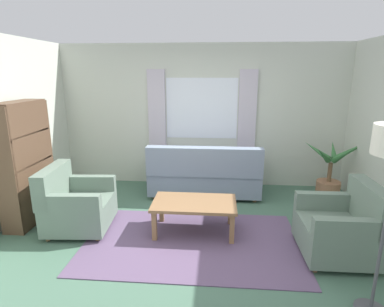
# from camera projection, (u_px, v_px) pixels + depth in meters

# --- Properties ---
(ground_plane) EXTENTS (6.24, 6.24, 0.00)m
(ground_plane) POSITION_uv_depth(u_px,v_px,m) (192.00, 242.00, 3.95)
(ground_plane) COLOR #476B56
(wall_back) EXTENTS (5.32, 0.12, 2.60)m
(wall_back) POSITION_uv_depth(u_px,v_px,m) (202.00, 116.00, 5.80)
(wall_back) COLOR beige
(wall_back) RESTS_ON ground_plane
(window_with_curtains) EXTENTS (1.98, 0.07, 1.40)m
(window_with_curtains) POSITION_uv_depth(u_px,v_px,m) (202.00, 109.00, 5.68)
(window_with_curtains) COLOR white
(area_rug) EXTENTS (2.70, 1.66, 0.01)m
(area_rug) POSITION_uv_depth(u_px,v_px,m) (192.00, 242.00, 3.95)
(area_rug) COLOR #604C6B
(area_rug) RESTS_ON ground_plane
(couch) EXTENTS (1.90, 0.82, 0.92)m
(couch) POSITION_uv_depth(u_px,v_px,m) (205.00, 175.00, 5.39)
(couch) COLOR gray
(couch) RESTS_ON ground_plane
(armchair_left) EXTENTS (0.88, 0.90, 0.88)m
(armchair_left) POSITION_uv_depth(u_px,v_px,m) (75.00, 204.00, 4.23)
(armchair_left) COLOR slate
(armchair_left) RESTS_ON ground_plane
(armchair_right) EXTENTS (0.83, 0.85, 0.88)m
(armchair_right) POSITION_uv_depth(u_px,v_px,m) (343.00, 228.00, 3.59)
(armchair_right) COLOR slate
(armchair_right) RESTS_ON ground_plane
(coffee_table) EXTENTS (1.10, 0.64, 0.44)m
(coffee_table) POSITION_uv_depth(u_px,v_px,m) (194.00, 206.00, 4.12)
(coffee_table) COLOR olive
(coffee_table) RESTS_ON ground_plane
(potted_plant) EXTENTS (1.08, 1.11, 1.08)m
(potted_plant) POSITION_uv_depth(u_px,v_px,m) (331.00, 175.00, 5.26)
(potted_plant) COLOR #9E6B4C
(potted_plant) RESTS_ON ground_plane
(bookshelf) EXTENTS (0.30, 0.94, 1.72)m
(bookshelf) POSITION_uv_depth(u_px,v_px,m) (30.00, 167.00, 4.40)
(bookshelf) COLOR brown
(bookshelf) RESTS_ON ground_plane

